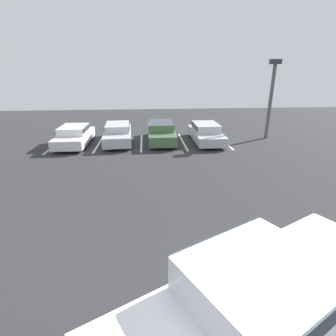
% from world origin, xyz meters
% --- Properties ---
extents(stall_stripe_a, '(0.12, 4.45, 0.01)m').
position_xyz_m(stall_stripe_a, '(-7.55, 13.84, 0.00)').
color(stall_stripe_a, white).
rests_on(stall_stripe_a, ground_plane).
extents(stall_stripe_b, '(0.12, 4.45, 0.01)m').
position_xyz_m(stall_stripe_b, '(-4.76, 13.84, 0.00)').
color(stall_stripe_b, white).
rests_on(stall_stripe_b, ground_plane).
extents(stall_stripe_c, '(0.12, 4.45, 0.01)m').
position_xyz_m(stall_stripe_c, '(-1.98, 13.84, 0.00)').
color(stall_stripe_c, white).
rests_on(stall_stripe_c, ground_plane).
extents(stall_stripe_d, '(0.12, 4.45, 0.01)m').
position_xyz_m(stall_stripe_d, '(0.80, 13.84, 0.00)').
color(stall_stripe_d, white).
rests_on(stall_stripe_d, ground_plane).
extents(stall_stripe_e, '(0.12, 4.45, 0.01)m').
position_xyz_m(stall_stripe_e, '(3.59, 13.84, 0.00)').
color(stall_stripe_e, white).
rests_on(stall_stripe_e, ground_plane).
extents(pickup_truck, '(6.23, 4.57, 1.80)m').
position_xyz_m(pickup_truck, '(0.27, -0.04, 0.90)').
color(pickup_truck, silver).
rests_on(pickup_truck, ground_plane).
extents(parked_sedan_a, '(1.83, 4.25, 1.20)m').
position_xyz_m(parked_sedan_a, '(-6.23, 13.70, 0.64)').
color(parked_sedan_a, silver).
rests_on(parked_sedan_a, ground_plane).
extents(parked_sedan_b, '(1.95, 4.65, 1.24)m').
position_xyz_m(parked_sedan_b, '(-3.51, 14.09, 0.66)').
color(parked_sedan_b, '#B7BABF').
rests_on(parked_sedan_b, ground_plane).
extents(parked_sedan_c, '(1.71, 4.55, 1.29)m').
position_xyz_m(parked_sedan_c, '(-0.66, 14.10, 0.68)').
color(parked_sedan_c, '#4C6B47').
rests_on(parked_sedan_c, ground_plane).
extents(parked_sedan_d, '(1.77, 4.48, 1.22)m').
position_xyz_m(parked_sedan_d, '(2.33, 13.78, 0.65)').
color(parked_sedan_d, '#B7BABF').
rests_on(parked_sedan_d, ground_plane).
extents(light_post, '(0.70, 0.36, 5.19)m').
position_xyz_m(light_post, '(6.80, 14.36, 3.02)').
color(light_post, '#515156').
rests_on(light_post, ground_plane).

